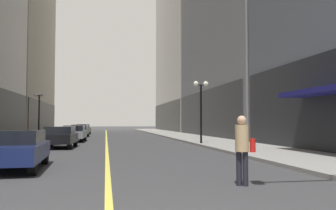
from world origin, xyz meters
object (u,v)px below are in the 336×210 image
car_navy (16,148)px  car_maroon (83,129)px  street_lamp_right_mid (201,98)px  street_lamp_left_far (39,105)px  car_black (60,136)px  car_grey (74,133)px  pedestrian_in_tan_trench (242,145)px  car_green (80,130)px  fire_hydrant_right (253,147)px

car_navy → car_maroon: bearing=90.0°
car_maroon → street_lamp_right_mid: bearing=-69.3°
car_maroon → street_lamp_left_far: 13.58m
car_black → car_grey: size_ratio=0.91×
pedestrian_in_tan_trench → car_navy: bearing=146.6°
street_lamp_left_far → street_lamp_right_mid: bearing=-43.2°
car_maroon → pedestrian_in_tan_trench: 40.86m
car_green → pedestrian_in_tan_trench: size_ratio=2.42×
car_maroon → street_lamp_left_far: (-3.38, -12.91, 2.54)m
car_navy → pedestrian_in_tan_trench: size_ratio=2.47×
car_navy → car_black: bearing=89.0°
car_navy → car_maroon: same height
street_lamp_right_mid → street_lamp_left_far: bearing=136.8°
car_green → street_lamp_right_mid: street_lamp_right_mid is taller
car_grey → street_lamp_right_mid: bearing=-35.2°
car_maroon → fire_hydrant_right: bearing=-73.1°
car_grey → car_black: bearing=-92.0°
car_navy → car_black: (0.17, 10.32, -0.00)m
car_maroon → street_lamp_right_mid: street_lamp_right_mid is taller
pedestrian_in_tan_trench → car_maroon: bearing=98.9°
car_green → street_lamp_left_far: (-3.56, -3.80, 2.54)m
fire_hydrant_right → car_navy: bearing=-160.1°
car_maroon → pedestrian_in_tan_trench: pedestrian_in_tan_trench is taller
car_grey → car_navy: bearing=-91.4°
car_green → fire_hydrant_right: 25.42m
car_grey → pedestrian_in_tan_trench: bearing=-74.8°
pedestrian_in_tan_trench → fire_hydrant_right: (3.59, 7.78, -0.63)m
car_maroon → fire_hydrant_right: (9.92, -32.58, -0.32)m
car_black → street_lamp_left_far: 13.66m
car_navy → car_grey: size_ratio=0.97×
car_black → car_green: 16.76m
car_maroon → car_green: bearing=-88.9°
car_green → pedestrian_in_tan_trench: pedestrian_in_tan_trench is taller
car_black → car_green: (0.02, 16.76, 0.00)m
car_green → fire_hydrant_right: size_ratio=5.32×
fire_hydrant_right → street_lamp_left_far: bearing=124.1°
car_grey → car_maroon: bearing=91.3°
car_navy → street_lamp_left_far: bearing=98.2°
car_black → fire_hydrant_right: bearing=-34.5°
car_grey → street_lamp_right_mid: (9.01, -6.37, 2.54)m
car_grey → car_maroon: 18.58m
car_black → car_maroon: (-0.15, 25.86, 0.00)m
pedestrian_in_tan_trench → street_lamp_left_far: size_ratio=0.40×
car_navy → car_green: (0.20, 27.08, -0.00)m
pedestrian_in_tan_trench → car_green: bearing=101.1°
car_green → pedestrian_in_tan_trench: 31.86m
pedestrian_in_tan_trench → car_black: bearing=113.1°
car_black → pedestrian_in_tan_trench: 15.77m
street_lamp_left_far → fire_hydrant_right: street_lamp_left_far is taller
car_grey → car_maroon: same height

